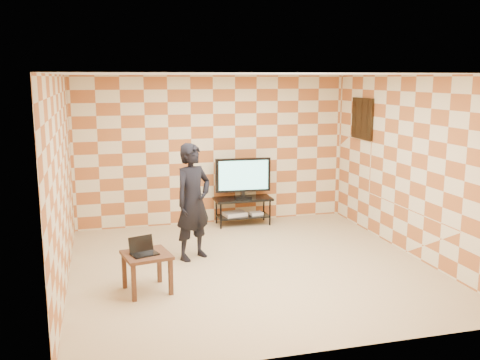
# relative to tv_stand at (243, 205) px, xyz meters

# --- Properties ---
(floor) EXTENTS (5.00, 5.00, 0.00)m
(floor) POSITION_rel_tv_stand_xyz_m (-0.48, -2.19, -0.37)
(floor) COLOR tan
(floor) RESTS_ON ground
(wall_back) EXTENTS (5.00, 0.02, 2.70)m
(wall_back) POSITION_rel_tv_stand_xyz_m (-0.48, 0.31, 0.98)
(wall_back) COLOR beige
(wall_back) RESTS_ON ground
(wall_front) EXTENTS (5.00, 0.02, 2.70)m
(wall_front) POSITION_rel_tv_stand_xyz_m (-0.48, -4.69, 0.98)
(wall_front) COLOR beige
(wall_front) RESTS_ON ground
(wall_left) EXTENTS (0.02, 5.00, 2.70)m
(wall_left) POSITION_rel_tv_stand_xyz_m (-2.98, -2.19, 0.98)
(wall_left) COLOR beige
(wall_left) RESTS_ON ground
(wall_right) EXTENTS (0.02, 5.00, 2.70)m
(wall_right) POSITION_rel_tv_stand_xyz_m (2.02, -2.19, 0.98)
(wall_right) COLOR beige
(wall_right) RESTS_ON ground
(ceiling) EXTENTS (5.00, 5.00, 0.02)m
(ceiling) POSITION_rel_tv_stand_xyz_m (-0.48, -2.19, 2.33)
(ceiling) COLOR white
(ceiling) RESTS_ON wall_back
(wall_art) EXTENTS (0.04, 0.72, 0.72)m
(wall_art) POSITION_rel_tv_stand_xyz_m (1.99, -0.64, 1.58)
(wall_art) COLOR black
(wall_art) RESTS_ON wall_right
(tv_stand) EXTENTS (1.04, 0.47, 0.50)m
(tv_stand) POSITION_rel_tv_stand_xyz_m (0.00, 0.00, 0.00)
(tv_stand) COLOR black
(tv_stand) RESTS_ON floor
(tv) EXTENTS (1.01, 0.21, 0.73)m
(tv) POSITION_rel_tv_stand_xyz_m (0.00, -0.00, 0.54)
(tv) COLOR black
(tv) RESTS_ON tv_stand
(dvd_player) EXTENTS (0.44, 0.35, 0.07)m
(dvd_player) POSITION_rel_tv_stand_xyz_m (-0.15, 0.01, -0.16)
(dvd_player) COLOR silver
(dvd_player) RESTS_ON tv_stand
(game_console) EXTENTS (0.25, 0.20, 0.05)m
(game_console) POSITION_rel_tv_stand_xyz_m (0.24, -0.03, -0.17)
(game_console) COLOR silver
(game_console) RESTS_ON tv_stand
(side_table) EXTENTS (0.65, 0.65, 0.50)m
(side_table) POSITION_rel_tv_stand_xyz_m (-1.98, -2.72, 0.04)
(side_table) COLOR #3A1D10
(side_table) RESTS_ON floor
(laptop) EXTENTS (0.38, 0.34, 0.21)m
(laptop) POSITION_rel_tv_stand_xyz_m (-2.02, -2.72, 0.18)
(laptop) COLOR black
(laptop) RESTS_ON side_table
(person) EXTENTS (0.75, 0.68, 1.73)m
(person) POSITION_rel_tv_stand_xyz_m (-1.20, -1.61, 0.50)
(person) COLOR black
(person) RESTS_ON floor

